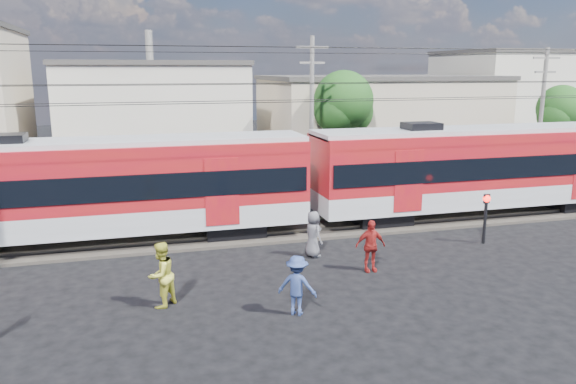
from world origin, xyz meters
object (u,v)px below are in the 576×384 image
at_px(pedestrian_c, 297,285).
at_px(commuter_train, 106,185).
at_px(car_silver, 555,172).
at_px(crossing_signal, 486,209).

bearing_deg(pedestrian_c, commuter_train, -25.56).
bearing_deg(commuter_train, car_silver, 12.09).
distance_m(pedestrian_c, crossing_signal, 10.00).
distance_m(commuter_train, car_silver, 26.15).
distance_m(car_silver, crossing_signal, 14.54).
distance_m(pedestrian_c, car_silver, 24.33).
bearing_deg(car_silver, crossing_signal, 138.48).
xyz_separation_m(pedestrian_c, car_silver, (20.21, 13.55, -0.15)).
distance_m(commuter_train, pedestrian_c, 9.80).
xyz_separation_m(pedestrian_c, crossing_signal, (9.00, 4.32, 0.53)).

